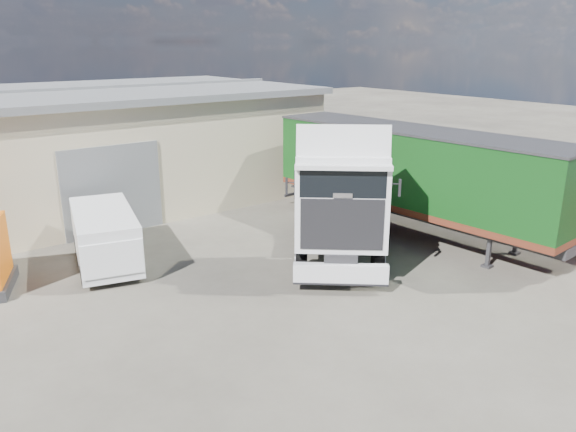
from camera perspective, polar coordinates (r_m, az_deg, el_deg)
ground at (r=16.60m, az=2.25°, el=-9.38°), size 120.00×120.00×0.00m
brick_boundary_wall at (r=27.95m, az=12.83°, el=4.04°), size 0.35×26.00×2.50m
tractor_unit at (r=19.21m, az=5.26°, el=1.18°), size 7.02×7.53×5.10m
box_trailer at (r=22.79m, az=12.38°, el=4.56°), size 3.62×12.92×4.24m
panel_van at (r=20.24m, az=-18.05°, el=-2.20°), size 2.98×5.01×1.92m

